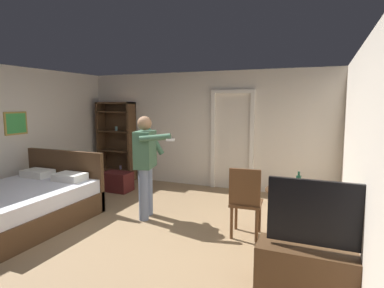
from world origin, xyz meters
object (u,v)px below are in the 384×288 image
(side_table, at_px, (287,206))
(wooden_chair, at_px, (245,199))
(tv_flatscreen, at_px, (324,265))
(bottle_on_table, at_px, (298,184))
(bookshelf, at_px, (117,138))
(person_blue_shirt, at_px, (146,160))
(suitcase_dark, at_px, (117,182))
(laptop, at_px, (285,186))
(bed, at_px, (25,203))

(side_table, xyz_separation_m, wooden_chair, (-0.53, -0.15, 0.08))
(tv_flatscreen, bearing_deg, bottle_on_table, 106.76)
(tv_flatscreen, distance_m, side_table, 1.28)
(bookshelf, height_order, person_blue_shirt, bookshelf)
(bookshelf, xyz_separation_m, wooden_chair, (3.67, -2.19, -0.46))
(bookshelf, height_order, suitcase_dark, bookshelf)
(side_table, xyz_separation_m, bottle_on_table, (0.14, -0.08, 0.35))
(laptop, bearing_deg, wooden_chair, -167.67)
(laptop, bearing_deg, bed, -167.10)
(tv_flatscreen, xyz_separation_m, laptop, (-0.50, 1.14, 0.44))
(side_table, relative_size, laptop, 2.14)
(laptop, relative_size, wooden_chair, 0.33)
(tv_flatscreen, height_order, laptop, tv_flatscreen)
(tv_flatscreen, distance_m, bottle_on_table, 1.26)
(bottle_on_table, bearing_deg, side_table, 150.26)
(bookshelf, xyz_separation_m, bottle_on_table, (4.35, -2.12, -0.19))
(bottle_on_table, bearing_deg, person_blue_shirt, 177.92)
(bed, distance_m, laptop, 3.93)
(bookshelf, bearing_deg, tv_flatscreen, -34.53)
(side_table, height_order, bottle_on_table, bottle_on_table)
(bed, distance_m, bottle_on_table, 4.09)
(wooden_chair, bearing_deg, person_blue_shirt, 174.55)
(wooden_chair, relative_size, person_blue_shirt, 0.60)
(bed, bearing_deg, suitcase_dark, 82.70)
(side_table, xyz_separation_m, suitcase_dark, (-3.57, 1.11, -0.27))
(bed, distance_m, tv_flatscreen, 4.31)
(suitcase_dark, bearing_deg, bookshelf, 124.66)
(laptop, bearing_deg, person_blue_shirt, 178.73)
(bookshelf, distance_m, person_blue_shirt, 2.86)
(bottle_on_table, height_order, person_blue_shirt, person_blue_shirt)
(laptop, height_order, suitcase_dark, laptop)
(laptop, bearing_deg, side_table, 55.61)
(bed, height_order, suitcase_dark, bed)
(bottle_on_table, bearing_deg, bed, -168.14)
(tv_flatscreen, relative_size, wooden_chair, 1.29)
(tv_flatscreen, xyz_separation_m, suitcase_dark, (-4.04, 2.29, -0.11))
(wooden_chair, distance_m, suitcase_dark, 3.31)
(wooden_chair, relative_size, suitcase_dark, 1.64)
(bottle_on_table, bearing_deg, laptop, 167.75)
(bookshelf, bearing_deg, bottle_on_table, -25.97)
(bottle_on_table, distance_m, wooden_chair, 0.73)
(bookshelf, relative_size, person_blue_shirt, 1.13)
(bookshelf, relative_size, suitcase_dark, 3.10)
(suitcase_dark, bearing_deg, bottle_on_table, -17.49)
(side_table, relative_size, bottle_on_table, 2.52)
(laptop, relative_size, suitcase_dark, 0.54)
(bookshelf, relative_size, side_table, 2.68)
(bed, distance_m, wooden_chair, 3.39)
(wooden_chair, bearing_deg, tv_flatscreen, -45.64)
(tv_flatscreen, bearing_deg, bed, 176.44)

